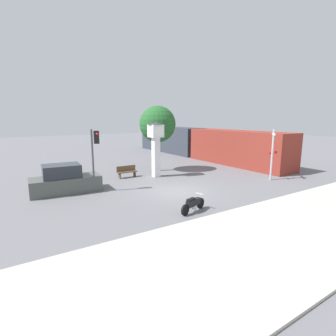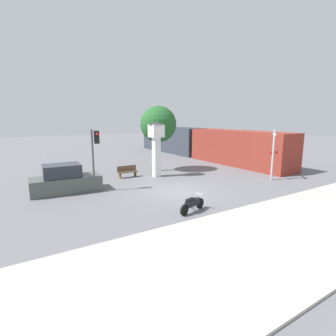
% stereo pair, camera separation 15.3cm
% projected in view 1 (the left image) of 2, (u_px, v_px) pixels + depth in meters
% --- Properties ---
extents(ground_plane, '(120.00, 120.00, 0.00)m').
position_uv_depth(ground_plane, '(177.00, 191.00, 16.92)').
color(ground_plane, slate).
extents(sidewalk_strip, '(36.00, 6.00, 0.10)m').
position_uv_depth(sidewalk_strip, '(282.00, 233.00, 10.66)').
color(sidewalk_strip, '#BCB7A8').
rests_on(sidewalk_strip, ground_plane).
extents(motorcycle, '(1.84, 0.69, 0.83)m').
position_uv_depth(motorcycle, '(193.00, 204.00, 13.11)').
color(motorcycle, black).
rests_on(motorcycle, ground_plane).
extents(clock_tower, '(1.17, 1.17, 4.33)m').
position_uv_depth(clock_tower, '(156.00, 141.00, 20.55)').
color(clock_tower, white).
rests_on(clock_tower, ground_plane).
extents(freight_train, '(2.80, 23.86, 3.40)m').
position_uv_depth(freight_train, '(199.00, 143.00, 31.17)').
color(freight_train, maroon).
rests_on(freight_train, ground_plane).
extents(traffic_light, '(0.50, 0.35, 3.97)m').
position_uv_depth(traffic_light, '(95.00, 149.00, 16.31)').
color(traffic_light, '#47474C').
rests_on(traffic_light, ground_plane).
extents(railroad_crossing_signal, '(0.90, 0.82, 3.82)m').
position_uv_depth(railroad_crossing_signal, '(272.00, 153.00, 19.58)').
color(railroad_crossing_signal, '#B7B7BC').
rests_on(railroad_crossing_signal, ground_plane).
extents(street_tree, '(3.14, 3.14, 5.68)m').
position_uv_depth(street_tree, '(158.00, 124.00, 22.62)').
color(street_tree, brown).
rests_on(street_tree, ground_plane).
extents(bench, '(1.60, 0.44, 0.92)m').
position_uv_depth(bench, '(127.00, 171.00, 20.71)').
color(bench, brown).
rests_on(bench, ground_plane).
extents(parked_car, '(4.31, 2.07, 1.80)m').
position_uv_depth(parked_car, '(65.00, 181.00, 16.50)').
color(parked_car, '#4C514C').
rests_on(parked_car, ground_plane).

